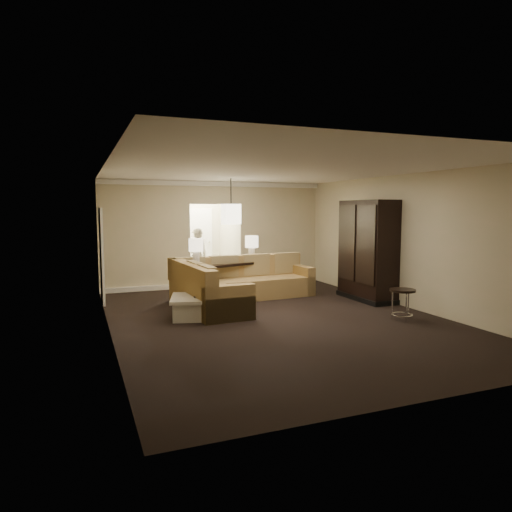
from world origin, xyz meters
name	(u,v)px	position (x,y,z in m)	size (l,w,h in m)	color
ground	(277,319)	(0.00, 0.00, 0.00)	(8.00, 8.00, 0.00)	black
wall_back	(216,234)	(0.00, 4.00, 1.40)	(6.00, 0.04, 2.80)	#C1BA92
wall_front	(433,273)	(0.00, -4.00, 1.40)	(6.00, 0.04, 2.80)	#C1BA92
wall_left	(108,250)	(-3.00, 0.00, 1.40)	(0.04, 8.00, 2.80)	#C1BA92
wall_right	(407,241)	(3.00, 0.00, 1.40)	(0.04, 8.00, 2.80)	#C1BA92
ceiling	(277,169)	(0.00, 0.00, 2.80)	(6.00, 8.00, 0.02)	white
crown_molding	(216,184)	(0.00, 3.95, 2.73)	(6.00, 0.10, 0.12)	white
baseboard	(217,284)	(0.00, 3.95, 0.06)	(6.00, 0.10, 0.12)	white
side_door	(102,256)	(-2.97, 2.80, 1.05)	(0.05, 0.90, 2.10)	white
foyer	(203,235)	(0.00, 5.34, 1.30)	(1.44, 2.02, 2.80)	beige
sectional_sofa	(234,285)	(-0.25, 1.75, 0.39)	(3.36, 2.74, 0.99)	brown
coffee_table	(198,306)	(-1.35, 0.69, 0.21)	(1.24, 1.24, 0.42)	silver
console_table	(225,277)	(-0.25, 2.38, 0.48)	(2.12, 1.13, 0.80)	black
armoire	(368,252)	(2.69, 0.96, 1.09)	(0.68, 1.58, 2.27)	black
drink_table	(402,298)	(2.14, -0.95, 0.42)	(0.47, 0.47, 0.59)	black
table_lamp_left	(196,248)	(-1.01, 2.12, 1.21)	(0.32, 0.32, 0.62)	white
table_lamp_right	(252,244)	(0.51, 2.64, 1.21)	(0.32, 0.32, 0.62)	white
pendant_light	(231,214)	(0.00, 2.70, 1.95)	(0.38, 0.38, 1.09)	black
person	(197,254)	(-0.45, 4.30, 0.87)	(0.63, 0.42, 1.73)	beige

